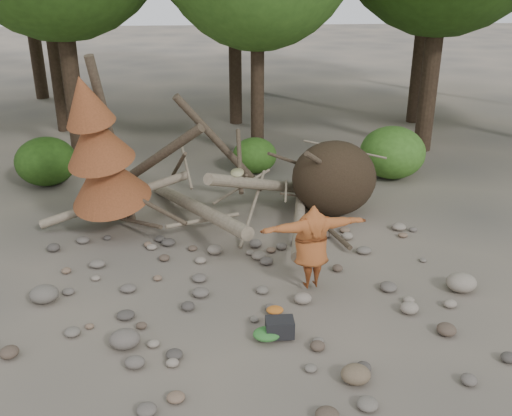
{
  "coord_description": "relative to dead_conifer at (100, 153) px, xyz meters",
  "views": [
    {
      "loc": [
        -0.53,
        -9.46,
        6.02
      ],
      "look_at": [
        0.34,
        1.5,
        1.4
      ],
      "focal_mm": 40.0,
      "sensor_mm": 36.0,
      "label": 1
    }
  ],
  "objects": [
    {
      "name": "cloth_orange",
      "position": [
        3.66,
        -3.77,
        -2.05
      ],
      "size": [
        0.33,
        0.27,
        0.12
      ],
      "primitive_type": "ellipsoid",
      "color": "#B8621F",
      "rests_on": "ground"
    },
    {
      "name": "bush_left",
      "position": [
        -2.38,
        3.83,
        -1.39
      ],
      "size": [
        1.8,
        1.8,
        1.44
      ],
      "primitive_type": "ellipsoid",
      "color": "#285015",
      "rests_on": "ground"
    },
    {
      "name": "bush_right",
      "position": [
        8.12,
        3.63,
        -1.31
      ],
      "size": [
        2.0,
        2.0,
        1.6
      ],
      "primitive_type": "ellipsoid",
      "color": "#417825",
      "rests_on": "ground"
    },
    {
      "name": "deadfall_pile",
      "position": [
        5.13,
        0.87,
        -1.16
      ],
      "size": [
        8.55,
        5.24,
        3.3
      ],
      "color": "#332619",
      "rests_on": "ground"
    },
    {
      "name": "dead_conifer",
      "position": [
        0.0,
        0.0,
        0.0
      ],
      "size": [
        2.06,
        2.16,
        4.35
      ],
      "color": "#4C3F30",
      "rests_on": "ground"
    },
    {
      "name": "frisbee_thrower",
      "position": [
        4.48,
        -2.87,
        -1.15
      ],
      "size": [
        2.72,
        0.96,
        2.51
      ],
      "color": "#9C4D23",
      "rests_on": "ground"
    },
    {
      "name": "cloth_green",
      "position": [
        3.43,
        -4.56,
        -2.02
      ],
      "size": [
        0.49,
        0.41,
        0.18
      ],
      "primitive_type": "ellipsoid",
      "color": "#30712D",
      "rests_on": "ground"
    },
    {
      "name": "ground",
      "position": [
        3.12,
        -3.37,
        -2.11
      ],
      "size": [
        120.0,
        120.0,
        0.0
      ],
      "primitive_type": "plane",
      "color": "#514C44",
      "rests_on": "ground"
    },
    {
      "name": "boulder_mid_right",
      "position": [
        7.51,
        -3.18,
        -1.93
      ],
      "size": [
        0.61,
        0.55,
        0.36
      ],
      "primitive_type": "ellipsoid",
      "color": "gray",
      "rests_on": "ground"
    },
    {
      "name": "backpack",
      "position": [
        3.67,
        -4.51,
        -1.95
      ],
      "size": [
        0.49,
        0.33,
        0.33
      ],
      "primitive_type": "cube",
      "rotation": [
        0.0,
        0.0,
        -0.0
      ],
      "color": "black",
      "rests_on": "ground"
    },
    {
      "name": "boulder_front_right",
      "position": [
        4.72,
        -5.74,
        -1.97
      ],
      "size": [
        0.47,
        0.43,
        0.28
      ],
      "primitive_type": "ellipsoid",
      "color": "brown",
      "rests_on": "ground"
    },
    {
      "name": "bush_mid",
      "position": [
        3.92,
        4.43,
        -1.55
      ],
      "size": [
        1.4,
        1.4,
        1.12
      ],
      "primitive_type": "ellipsoid",
      "color": "#35651D",
      "rests_on": "ground"
    },
    {
      "name": "boulder_front_left",
      "position": [
        0.98,
        -4.54,
        -1.95
      ],
      "size": [
        0.53,
        0.47,
        0.32
      ],
      "primitive_type": "ellipsoid",
      "color": "#625A52",
      "rests_on": "ground"
    },
    {
      "name": "boulder_mid_left",
      "position": [
        -0.78,
        -2.94,
        -1.94
      ],
      "size": [
        0.56,
        0.5,
        0.34
      ],
      "primitive_type": "ellipsoid",
      "color": "#635C53",
      "rests_on": "ground"
    }
  ]
}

